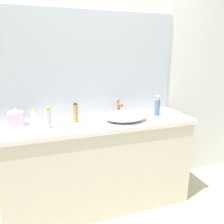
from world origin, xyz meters
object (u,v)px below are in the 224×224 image
(lotion_bottle, at_px, (76,113))
(perfume_bottle, at_px, (48,118))
(soap_dispenser, at_px, (157,107))
(spray_can, at_px, (35,117))
(candle_jar, at_px, (86,119))
(sink_basin, at_px, (125,116))
(tissue_box, at_px, (16,118))

(lotion_bottle, height_order, perfume_bottle, perfume_bottle)
(soap_dispenser, bearing_deg, spray_can, 176.29)
(candle_jar, bearing_deg, perfume_bottle, -164.84)
(soap_dispenser, relative_size, candle_jar, 4.19)
(sink_basin, xyz_separation_m, candle_jar, (-0.35, 0.09, -0.02))
(soap_dispenser, height_order, lotion_bottle, soap_dispenser)
(tissue_box, relative_size, candle_jar, 3.20)
(perfume_bottle, bearing_deg, soap_dispenser, 3.31)
(sink_basin, relative_size, perfume_bottle, 2.25)
(tissue_box, xyz_separation_m, candle_jar, (0.60, -0.07, -0.05))
(perfume_bottle, distance_m, candle_jar, 0.36)
(spray_can, distance_m, tissue_box, 0.16)
(candle_jar, bearing_deg, lotion_bottle, 179.73)
(sink_basin, height_order, soap_dispenser, soap_dispenser)
(sink_basin, bearing_deg, soap_dispenser, 9.63)
(sink_basin, bearing_deg, spray_can, 170.25)
(spray_can, xyz_separation_m, candle_jar, (0.45, -0.04, -0.04))
(lotion_bottle, xyz_separation_m, tissue_box, (-0.51, 0.07, -0.02))
(spray_can, bearing_deg, sink_basin, -9.75)
(soap_dispenser, xyz_separation_m, spray_can, (-1.17, 0.08, -0.02))
(sink_basin, distance_m, perfume_bottle, 0.69)
(soap_dispenser, relative_size, perfume_bottle, 1.17)
(spray_can, bearing_deg, tissue_box, 171.47)
(lotion_bottle, distance_m, perfume_bottle, 0.26)
(lotion_bottle, bearing_deg, soap_dispenser, -2.20)
(perfume_bottle, bearing_deg, candle_jar, 15.16)
(sink_basin, relative_size, lotion_bottle, 2.28)
(tissue_box, height_order, candle_jar, tissue_box)
(candle_jar, bearing_deg, spray_can, 174.32)
(perfume_bottle, xyz_separation_m, tissue_box, (-0.26, 0.16, -0.02))
(soap_dispenser, height_order, candle_jar, soap_dispenser)
(lotion_bottle, relative_size, candle_jar, 3.54)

